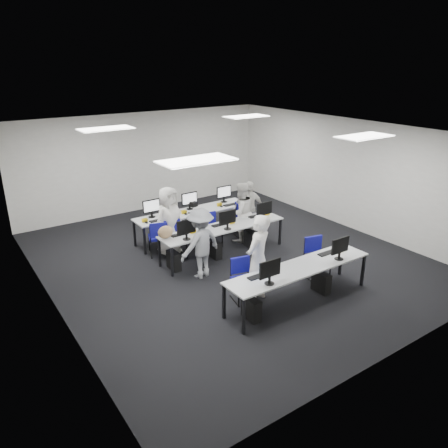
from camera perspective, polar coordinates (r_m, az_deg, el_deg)
room at (r=9.96m, az=0.53°, el=3.42°), size 9.00×9.02×3.00m
ceiling_panels at (r=9.62m, az=0.56°, el=11.89°), size 5.20×4.60×0.02m
desk_front at (r=8.55m, az=9.80°, el=-5.88°), size 3.20×0.70×0.73m
desk_mid at (r=10.38m, az=-0.11°, el=-0.63°), size 3.20×0.70×0.73m
desk_back at (r=11.50m, az=-4.04°, el=1.48°), size 3.20×0.70×0.73m
equipment_front at (r=8.56m, az=8.82°, el=-8.19°), size 2.51×0.41×1.19m
equipment_mid at (r=10.39m, az=-0.93°, el=-2.53°), size 2.91×0.41×1.19m
equipment_back at (r=11.71m, az=-3.24°, el=0.19°), size 2.91×0.41×1.19m
chair_0 at (r=8.66m, az=2.54°, el=-8.28°), size 0.51×0.54×0.85m
chair_1 at (r=9.68m, az=11.96°, el=-5.33°), size 0.53×0.56×0.90m
chair_2 at (r=10.53m, az=-6.34°, el=-2.83°), size 0.48×0.51×0.87m
chair_3 at (r=11.11m, az=-1.59°, el=-1.49°), size 0.46×0.49×0.83m
chair_4 at (r=11.60m, az=2.91°, el=-0.30°), size 0.52×0.55×0.96m
chair_5 at (r=10.68m, az=-8.57°, el=-2.58°), size 0.56×0.58×0.88m
chair_6 at (r=11.04m, az=-2.98°, el=-1.55°), size 0.52×0.55×0.89m
chair_7 at (r=11.83m, az=2.29°, el=0.11°), size 0.58×0.61×0.94m
handbag at (r=9.75m, az=-7.66°, el=-1.05°), size 0.36×0.23×0.29m
student_0 at (r=8.37m, az=4.44°, el=-4.59°), size 0.77×0.65×1.79m
student_1 at (r=11.19m, az=2.20°, el=1.53°), size 0.79×0.63×1.57m
student_2 at (r=10.57m, az=-7.19°, el=0.46°), size 0.92×0.72×1.66m
student_3 at (r=11.59m, az=3.21°, el=2.02°), size 0.94×0.56×1.50m
photographer at (r=9.33m, az=-3.09°, el=-2.53°), size 1.10×0.75×1.56m
dslr_camera at (r=9.16m, az=-3.94°, el=2.59°), size 0.17×0.20×0.10m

